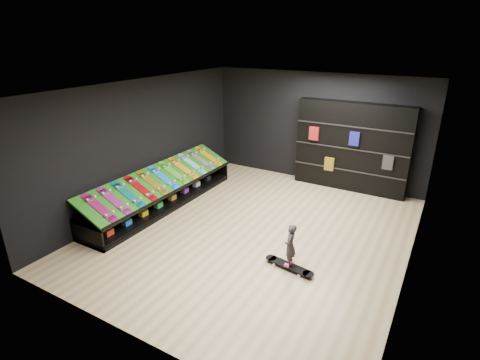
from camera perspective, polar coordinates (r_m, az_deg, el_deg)
The scene contains 22 objects.
floor at distance 8.09m, azimuth 2.38°, elevation -7.71°, with size 6.00×7.00×0.01m, color #C8B487.
ceiling at distance 7.13m, azimuth 2.76°, elevation 13.84°, with size 6.00×7.00×0.01m, color white.
wall_back at distance 10.59m, azimuth 11.44°, elevation 7.73°, with size 6.00×0.02×3.00m, color black.
wall_front at distance 4.92m, azimuth -16.94°, elevation -9.42°, with size 6.00×0.02×3.00m, color black.
wall_left at distance 9.18m, azimuth -14.35°, elevation 5.38°, with size 0.02×7.00×3.00m, color black.
wall_right at distance 6.75m, azimuth 25.79°, elevation -2.05°, with size 0.02×7.00×3.00m, color black.
display_rack at distance 9.31m, azimuth -11.64°, elevation -2.37°, with size 0.90×4.50×0.50m, color black, non-canonical shape.
turf_ramp at distance 9.10m, azimuth -11.62°, elevation 0.22°, with size 1.00×4.50×0.04m, color #165C0E.
back_shelving at distance 10.23m, azimuth 16.64°, elevation 4.81°, with size 2.91×0.34×2.33m, color black.
floor_skateboard at distance 6.92m, azimuth 7.47°, elevation -13.02°, with size 0.98×0.22×0.09m, color black, non-canonical shape.
child at distance 6.77m, azimuth 7.59°, elevation -11.03°, with size 0.18×0.13×0.48m, color black.
display_board_0 at distance 7.89m, azimuth -20.61°, elevation -3.98°, with size 0.98×0.22×0.09m, color #E5198C, non-canonical shape.
display_board_1 at distance 8.11m, azimuth -18.59°, elevation -3.01°, with size 0.98×0.22×0.09m, color #2626BF, non-canonical shape.
display_board_2 at distance 8.34m, azimuth -16.68°, elevation -2.10°, with size 0.98×0.22×0.09m, color #0C8C99, non-canonical shape.
display_board_3 at distance 8.57m, azimuth -14.88°, elevation -1.23°, with size 0.98×0.22×0.09m, color red, non-canonical shape.
display_board_4 at distance 8.82m, azimuth -13.18°, elevation -0.41°, with size 0.98×0.22×0.09m, color yellow, non-canonical shape.
display_board_5 at distance 9.08m, azimuth -11.57°, elevation 0.37°, with size 0.98×0.22×0.09m, color blue, non-canonical shape.
display_board_6 at distance 9.35m, azimuth -10.05°, elevation 1.10°, with size 0.98×0.22×0.09m, color green, non-canonical shape.
display_board_7 at distance 9.62m, azimuth -8.62°, elevation 1.79°, with size 0.98×0.22×0.09m, color orange, non-canonical shape.
display_board_8 at distance 9.90m, azimuth -7.27°, elevation 2.44°, with size 0.98×0.22×0.09m, color #0CB2E5, non-canonical shape.
display_board_9 at distance 10.19m, azimuth -5.99°, elevation 3.05°, with size 0.98×0.22×0.09m, color black, non-canonical shape.
display_board_10 at distance 10.49m, azimuth -4.79°, elevation 3.63°, with size 0.98×0.22×0.09m, color yellow, non-canonical shape.
Camera 1 is at (3.23, -6.28, 3.96)m, focal length 28.00 mm.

